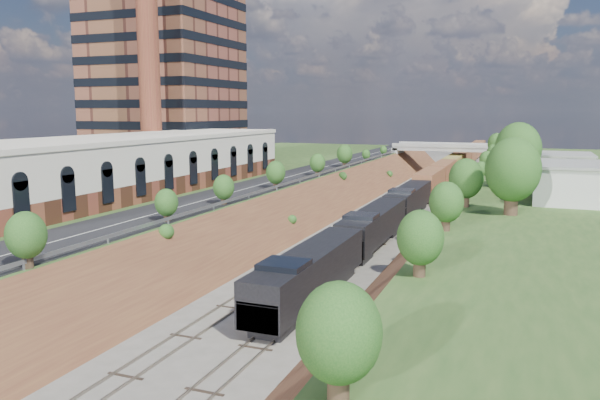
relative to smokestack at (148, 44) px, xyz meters
The scene contains 16 objects.
platform_left 23.05m from the smokestack, 53.13° to the left, with size 44.00×180.00×5.00m, color #305222.
embankment_left 35.58m from the smokestack, ahead, with size 7.07×180.00×7.07m, color brown.
embankment_right 53.39m from the smokestack, ahead, with size 7.07×180.00×7.07m, color brown.
rail_left_track 41.86m from the smokestack, ahead, with size 1.58×180.00×0.18m, color gray.
rail_right_track 46.11m from the smokestack, ahead, with size 1.58×180.00×0.18m, color gray.
road 28.88m from the smokestack, 11.04° to the left, with size 8.00×180.00×0.10m, color black.
guardrail 31.59m from the smokestack, ahead, with size 0.10×171.00×0.70m.
commercial_building 25.69m from the smokestack, 66.04° to the right, with size 14.30×62.30×7.00m.
highrise_tower 19.55m from the smokestack, 116.57° to the left, with size 22.00×22.00×53.90m.
smokestack is the anchor object (origin of this frame).
overpass 77.82m from the smokestack, 61.39° to the left, with size 24.50×8.30×7.40m.
white_building_near 62.29m from the smokestack, ahead, with size 9.00×12.00×4.00m, color silver.
white_building_far 64.31m from the smokestack, 16.97° to the left, with size 8.00×10.00×3.60m, color silver.
tree_right_large 57.52m from the smokestack, 16.80° to the right, with size 5.25×5.25×7.61m.
tree_left_crest 46.95m from the smokestack, 56.09° to the right, with size 2.45×2.45×3.55m.
freight_train 67.41m from the smokestack, 52.65° to the left, with size 3.25×182.29×4.80m.
Camera 1 is at (18.28, -19.97, 15.15)m, focal length 35.00 mm.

